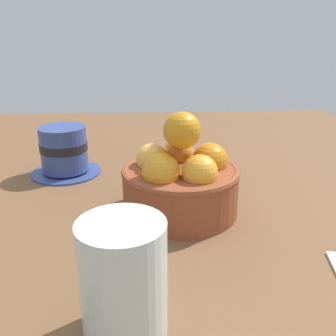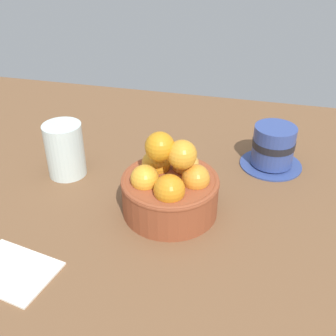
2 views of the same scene
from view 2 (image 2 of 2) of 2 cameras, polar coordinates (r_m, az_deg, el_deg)
The scene contains 5 objects.
ground_plane at distance 67.10cm, azimuth 0.28°, elevation -7.29°, with size 125.38×96.49×4.14cm, color brown.
terracotta_bowl at distance 63.01cm, azimuth 0.28°, elevation -2.56°, with size 15.09×15.09×13.65cm.
coffee_cup at distance 77.52cm, azimuth 14.36°, elevation 2.77°, with size 11.40×11.40×7.93cm.
water_glass at distance 74.45cm, azimuth -14.09°, elevation 2.46°, with size 6.71×6.71×9.70cm, color silver.
folded_napkin at distance 59.52cm, azimuth -20.84°, elevation -13.12°, with size 11.29×8.28×0.60cm, color white.
Camera 2 is at (12.15, -50.32, 40.62)cm, focal length 44.00 mm.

